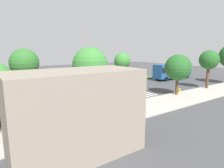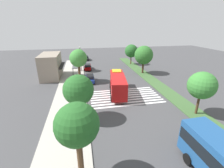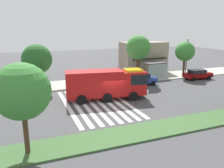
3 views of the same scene
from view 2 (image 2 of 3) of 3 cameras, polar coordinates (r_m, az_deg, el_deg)
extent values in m
plane|color=#424244|center=(29.25, 3.82, -3.01)|extent=(120.00, 120.00, 0.00)
cube|color=#ADA89E|center=(28.44, -15.05, -4.30)|extent=(60.00, 5.47, 0.14)
cube|color=#3D6033|center=(32.24, 18.17, -1.59)|extent=(60.00, 3.00, 0.14)
cube|color=silver|center=(24.85, 6.87, -7.70)|extent=(0.45, 12.17, 0.01)
cube|color=silver|center=(25.60, 6.26, -6.76)|extent=(0.45, 12.17, 0.01)
cube|color=silver|center=(26.36, 5.68, -5.87)|extent=(0.45, 12.17, 0.01)
cube|color=silver|center=(27.13, 5.14, -5.03)|extent=(0.45, 12.17, 0.01)
cube|color=silver|center=(27.91, 4.62, -4.24)|extent=(0.45, 12.17, 0.01)
cube|color=silver|center=(28.70, 4.14, -3.49)|extent=(0.45, 12.17, 0.01)
cube|color=silver|center=(29.49, 3.69, -2.78)|extent=(0.45, 12.17, 0.01)
cube|color=silver|center=(30.29, 3.25, -2.11)|extent=(0.45, 12.17, 0.01)
cube|color=#B71414|center=(30.93, 1.69, 2.19)|extent=(3.12, 2.87, 2.72)
cube|color=#B71414|center=(26.58, 2.33, -0.80)|extent=(6.76, 3.46, 2.93)
cube|color=black|center=(31.15, 1.65, 3.39)|extent=(2.36, 2.78, 1.20)
cube|color=silver|center=(32.69, 1.50, 1.19)|extent=(0.63, 2.47, 0.50)
cube|color=yellow|center=(30.48, 1.72, 4.83)|extent=(2.18, 2.01, 0.24)
cylinder|color=black|center=(31.08, -0.58, -0.37)|extent=(1.13, 0.47, 1.10)
cylinder|color=black|center=(31.24, 3.95, -0.31)|extent=(1.13, 0.47, 1.10)
cylinder|color=black|center=(25.64, -0.20, -5.22)|extent=(1.13, 0.47, 1.10)
cylinder|color=black|center=(25.83, 5.30, -5.10)|extent=(1.13, 0.47, 1.10)
cylinder|color=black|center=(28.27, -0.40, -2.62)|extent=(1.13, 0.47, 1.10)
cylinder|color=black|center=(28.44, 4.58, -2.54)|extent=(1.13, 0.47, 1.10)
cube|color=navy|center=(34.47, -8.06, 1.84)|extent=(4.42, 1.90, 0.73)
cube|color=black|center=(34.05, -8.11, 2.81)|extent=(2.49, 1.63, 0.64)
cylinder|color=black|center=(35.95, -9.50, 1.95)|extent=(0.65, 0.24, 0.64)
cylinder|color=black|center=(35.97, -6.70, 2.12)|extent=(0.65, 0.24, 0.64)
cylinder|color=black|center=(33.24, -9.46, 0.36)|extent=(0.65, 0.24, 0.64)
cylinder|color=black|center=(33.26, -6.44, 0.53)|extent=(0.65, 0.24, 0.64)
cube|color=#720505|center=(44.42, -8.93, 6.15)|extent=(4.71, 2.01, 0.72)
cube|color=black|center=(44.04, -8.98, 6.88)|extent=(2.66, 1.70, 0.57)
cylinder|color=black|center=(46.01, -10.02, 6.13)|extent=(0.65, 0.25, 0.64)
cylinder|color=black|center=(45.99, -7.79, 6.25)|extent=(0.65, 0.25, 0.64)
cylinder|color=black|center=(43.06, -10.09, 5.11)|extent=(0.65, 0.25, 0.64)
cylinder|color=black|center=(43.04, -7.71, 5.23)|extent=(0.65, 0.25, 0.64)
cube|color=black|center=(56.97, -9.59, 9.37)|extent=(4.44, 1.93, 0.70)
cube|color=black|center=(56.63, -9.62, 9.96)|extent=(2.50, 1.67, 0.57)
cylinder|color=black|center=(58.43, -10.57, 9.24)|extent=(0.64, 0.23, 0.64)
cylinder|color=black|center=(58.51, -8.73, 9.37)|extent=(0.64, 0.23, 0.64)
cylinder|color=black|center=(55.58, -10.45, 8.66)|extent=(0.64, 0.23, 0.64)
cylinder|color=black|center=(55.67, -8.52, 8.79)|extent=(0.64, 0.23, 0.64)
cylinder|color=black|center=(18.49, 32.83, -20.97)|extent=(1.00, 0.32, 1.00)
cylinder|color=black|center=(17.02, 26.12, -23.58)|extent=(1.00, 0.32, 1.00)
cube|color=#4C4C51|center=(38.08, -13.33, 6.24)|extent=(3.50, 1.40, 0.12)
cube|color=#8C9E99|center=(38.37, -12.19, 4.58)|extent=(3.50, 0.08, 2.40)
cylinder|color=#333338|center=(36.80, -14.24, 3.70)|extent=(0.08, 0.08, 2.40)
cylinder|color=#333338|center=(40.06, -14.06, 5.12)|extent=(0.08, 0.08, 2.40)
cube|color=#2D472D|center=(34.81, -12.75, 1.48)|extent=(1.60, 0.50, 0.08)
cube|color=#2D472D|center=(34.71, -12.42, 1.91)|extent=(1.60, 0.06, 0.45)
cube|color=black|center=(34.20, -12.73, 0.73)|extent=(0.08, 0.45, 0.37)
cube|color=black|center=(35.56, -12.71, 1.51)|extent=(0.08, 0.45, 0.37)
cube|color=#2D472D|center=(30.93, -12.84, -1.03)|extent=(1.60, 0.50, 0.08)
cube|color=#2D472D|center=(30.83, -12.47, -0.54)|extent=(1.60, 0.06, 0.45)
cube|color=black|center=(30.35, -12.82, -1.92)|extent=(0.08, 0.45, 0.37)
cube|color=black|center=(31.69, -12.79, -0.93)|extent=(0.08, 0.45, 0.37)
cylinder|color=#2D2D30|center=(42.81, -11.48, 8.85)|extent=(0.16, 0.16, 6.06)
sphere|color=white|center=(42.27, -11.80, 13.11)|extent=(0.36, 0.36, 0.36)
cube|color=gray|center=(39.35, -21.57, 6.19)|extent=(8.29, 4.14, 5.60)
cube|color=black|center=(38.98, -17.99, 6.51)|extent=(6.63, 0.80, 0.16)
cylinder|color=#513823|center=(13.80, -11.65, -24.84)|extent=(0.48, 0.48, 3.85)
sphere|color=#235B23|center=(11.81, -12.77, -14.31)|extent=(3.31, 3.31, 3.31)
cylinder|color=#513823|center=(21.03, -11.68, -8.99)|extent=(0.42, 0.42, 2.76)
sphere|color=#235B23|center=(19.82, -12.26, -2.11)|extent=(3.88, 3.88, 3.88)
cylinder|color=#47301E|center=(34.48, -11.88, 4.00)|extent=(0.54, 0.54, 3.84)
sphere|color=#387F33|center=(33.70, -12.29, 9.24)|extent=(3.70, 3.70, 3.70)
cylinder|color=#513823|center=(43.01, -11.87, 6.84)|extent=(0.39, 0.39, 3.08)
sphere|color=#387F33|center=(42.46, -12.14, 10.34)|extent=(3.24, 3.24, 3.24)
cylinder|color=#47301E|center=(24.65, 29.04, -6.44)|extent=(0.33, 0.33, 2.96)
sphere|color=#387F33|center=(23.63, 30.21, -0.44)|extent=(3.67, 3.67, 3.67)
cylinder|color=#47301E|center=(40.88, 11.29, 6.10)|extent=(0.49, 0.49, 3.01)
sphere|color=#2D6B28|center=(40.21, 11.61, 10.39)|extent=(4.62, 4.62, 4.62)
cylinder|color=#47301E|center=(50.06, 6.98, 8.87)|extent=(0.32, 0.32, 2.70)
sphere|color=#235B23|center=(49.56, 7.12, 11.99)|extent=(4.01, 4.01, 4.01)
cylinder|color=gold|center=(20.34, -10.00, -13.40)|extent=(0.28, 0.28, 0.70)
camera|label=1|loc=(46.41, -34.84, 11.13)|focal=30.35mm
camera|label=3|loc=(34.66, 50.37, 7.66)|focal=36.59mm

